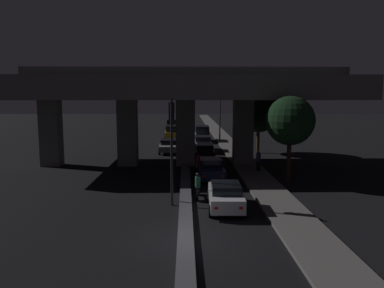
# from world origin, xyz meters

# --- Properties ---
(ground_plane) EXTENTS (200.00, 200.00, 0.00)m
(ground_plane) POSITION_xyz_m (0.00, 0.00, 0.00)
(ground_plane) COLOR black
(median_divider) EXTENTS (0.66, 126.00, 0.24)m
(median_divider) POSITION_xyz_m (0.00, 35.00, 0.12)
(median_divider) COLOR #4C4C51
(median_divider) RESTS_ON ground_plane
(sidewalk_right) EXTENTS (2.30, 126.00, 0.15)m
(sidewalk_right) POSITION_xyz_m (5.10, 28.00, 0.08)
(sidewalk_right) COLOR #5B5956
(sidewalk_right) RESTS_ON ground_plane
(elevated_overpass) EXTENTS (27.13, 11.27, 8.22)m
(elevated_overpass) POSITION_xyz_m (-0.23, 16.58, 6.16)
(elevated_overpass) COLOR slate
(elevated_overpass) RESTS_ON ground_plane
(traffic_light_left_of_median) EXTENTS (0.30, 0.49, 5.76)m
(traffic_light_left_of_median) POSITION_xyz_m (-0.73, 5.05, 3.90)
(traffic_light_left_of_median) COLOR black
(traffic_light_left_of_median) RESTS_ON ground_plane
(street_lamp) EXTENTS (2.56, 0.32, 7.61)m
(street_lamp) POSITION_xyz_m (4.05, 33.20, 4.55)
(street_lamp) COLOR #2D2D30
(street_lamp) RESTS_ON ground_plane
(car_white_lead) EXTENTS (1.92, 4.07, 1.42)m
(car_white_lead) POSITION_xyz_m (2.08, 4.16, 0.74)
(car_white_lead) COLOR silver
(car_white_lead) RESTS_ON ground_plane
(car_dark_blue_second) EXTENTS (1.92, 4.35, 1.49)m
(car_dark_blue_second) POSITION_xyz_m (1.78, 11.27, 0.75)
(car_dark_blue_second) COLOR #141938
(car_dark_blue_second) RESTS_ON ground_plane
(car_black_third) EXTENTS (1.99, 4.60, 1.54)m
(car_black_third) POSITION_xyz_m (1.77, 18.71, 0.81)
(car_black_third) COLOR black
(car_black_third) RESTS_ON ground_plane
(car_white_fourth) EXTENTS (1.97, 4.75, 1.62)m
(car_white_fourth) POSITION_xyz_m (1.81, 24.29, 0.84)
(car_white_fourth) COLOR silver
(car_white_fourth) RESTS_ON ground_plane
(car_silver_fifth) EXTENTS (2.06, 4.38, 1.98)m
(car_silver_fifth) POSITION_xyz_m (2.13, 32.45, 1.04)
(car_silver_fifth) COLOR gray
(car_silver_fifth) RESTS_ON ground_plane
(car_silver_lead_oncoming) EXTENTS (2.05, 4.34, 1.34)m
(car_silver_lead_oncoming) POSITION_xyz_m (-1.76, 23.50, 0.70)
(car_silver_lead_oncoming) COLOR gray
(car_silver_lead_oncoming) RESTS_ON ground_plane
(car_taxi_yellow_second_oncoming) EXTENTS (2.09, 4.19, 1.83)m
(car_taxi_yellow_second_oncoming) POSITION_xyz_m (-1.79, 35.16, 0.98)
(car_taxi_yellow_second_oncoming) COLOR gold
(car_taxi_yellow_second_oncoming) RESTS_ON ground_plane
(car_dark_green_third_oncoming) EXTENTS (2.08, 4.24, 1.72)m
(car_dark_green_third_oncoming) POSITION_xyz_m (-2.22, 48.15, 0.87)
(car_dark_green_third_oncoming) COLOR black
(car_dark_green_third_oncoming) RESTS_ON ground_plane
(motorcycle_black_filtering_near) EXTENTS (0.34, 1.90, 1.50)m
(motorcycle_black_filtering_near) POSITION_xyz_m (0.71, 6.35, 0.63)
(motorcycle_black_filtering_near) COLOR black
(motorcycle_black_filtering_near) RESTS_ON ground_plane
(motorcycle_white_filtering_mid) EXTENTS (0.34, 1.78, 1.45)m
(motorcycle_white_filtering_mid) POSITION_xyz_m (0.94, 13.12, 0.62)
(motorcycle_white_filtering_mid) COLOR black
(motorcycle_white_filtering_mid) RESTS_ON ground_plane
(motorcycle_blue_filtering_far) EXTENTS (0.33, 1.83, 1.47)m
(motorcycle_blue_filtering_far) POSITION_xyz_m (0.86, 20.07, 0.63)
(motorcycle_blue_filtering_far) COLOR black
(motorcycle_blue_filtering_far) RESTS_ON ground_plane
(pedestrian_on_sidewalk) EXTENTS (0.36, 0.36, 1.61)m
(pedestrian_on_sidewalk) POSITION_xyz_m (5.56, 13.25, 0.95)
(pedestrian_on_sidewalk) COLOR black
(pedestrian_on_sidewalk) RESTS_ON sidewalk_right
(roadside_tree_kerbside_near) EXTENTS (3.28, 3.28, 5.88)m
(roadside_tree_kerbside_near) POSITION_xyz_m (6.96, 9.97, 4.21)
(roadside_tree_kerbside_near) COLOR #2D2116
(roadside_tree_kerbside_near) RESTS_ON ground_plane
(roadside_tree_kerbside_mid) EXTENTS (4.54, 4.54, 6.67)m
(roadside_tree_kerbside_mid) POSITION_xyz_m (7.42, 23.10, 4.39)
(roadside_tree_kerbside_mid) COLOR #38281C
(roadside_tree_kerbside_mid) RESTS_ON ground_plane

